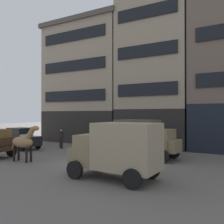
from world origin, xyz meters
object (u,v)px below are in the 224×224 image
object	(u,v)px
delivery_truck_near	(145,137)
sedan_light	(21,138)
delivery_truck_far	(116,149)
pedestrian_officer	(61,137)
draft_horse	(24,142)

from	to	relation	value
delivery_truck_near	sedan_light	bearing A→B (deg)	-174.00
delivery_truck_far	sedan_light	xyz separation A→B (m)	(-11.94, 4.57, -0.51)
pedestrian_officer	sedan_light	bearing A→B (deg)	-144.62
draft_horse	sedan_light	bearing A→B (deg)	141.90
draft_horse	pedestrian_officer	size ratio (longest dim) A/B	1.31
draft_horse	delivery_truck_far	bearing A→B (deg)	-6.11
delivery_truck_far	sedan_light	world-z (taller)	delivery_truck_far
delivery_truck_near	sedan_light	world-z (taller)	delivery_truck_near
delivery_truck_far	pedestrian_officer	size ratio (longest dim) A/B	2.46
delivery_truck_far	sedan_light	bearing A→B (deg)	159.07
delivery_truck_near	draft_horse	bearing A→B (deg)	-141.26
draft_horse	delivery_truck_near	bearing A→B (deg)	38.74
delivery_truck_near	delivery_truck_far	distance (m)	5.80
delivery_truck_near	delivery_truck_far	world-z (taller)	same
draft_horse	sedan_light	xyz separation A→B (m)	(-4.86, 3.81, -0.36)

